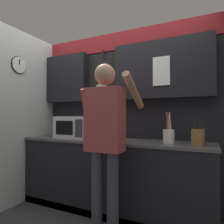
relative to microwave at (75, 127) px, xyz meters
name	(u,v)px	position (x,y,z in m)	size (l,w,h in m)	color
ground_plane	(111,210)	(0.56, 0.03, -1.07)	(14.00, 14.00, 0.00)	#38383D
base_cabinet_counter	(111,175)	(0.56, 0.02, -0.62)	(2.51, 0.60, 0.92)	black
back_wall_unit	(121,96)	(0.58, 0.29, 0.44)	(3.08, 0.22, 2.45)	black
side_wall	(17,116)	(-0.72, -0.39, 0.16)	(0.07, 1.60, 2.45)	silver
microwave	(75,127)	(0.00, 0.00, 0.00)	(0.52, 0.35, 0.31)	silver
knife_block	(198,137)	(1.60, 0.00, -0.06)	(0.13, 0.16, 0.26)	brown
utensil_crock	(169,135)	(1.29, 0.00, -0.06)	(0.13, 0.13, 0.36)	white
person	(105,132)	(0.74, -0.50, -0.01)	(0.54, 0.63, 1.77)	#383842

